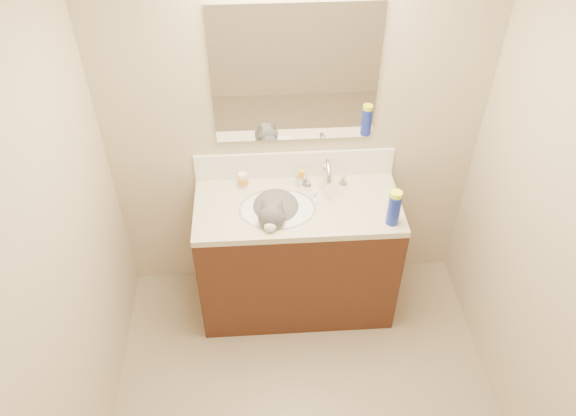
{
  "coord_description": "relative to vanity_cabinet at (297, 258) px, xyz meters",
  "views": [
    {
      "loc": [
        -0.22,
        -1.46,
        2.99
      ],
      "look_at": [
        -0.06,
        0.92,
        0.88
      ],
      "focal_mm": 35.0,
      "sensor_mm": 36.0,
      "label": 1
    }
  ],
  "objects": [
    {
      "name": "vanity_cabinet",
      "position": [
        0.0,
        0.0,
        0.0
      ],
      "size": [
        1.2,
        0.55,
        0.82
      ],
      "primitive_type": "cube",
      "color": "#3C1D10",
      "rests_on": "ground"
    },
    {
      "name": "toothbrush_head",
      "position": [
        0.11,
        0.06,
        0.46
      ],
      "size": [
        0.02,
        0.03,
        0.02
      ],
      "primitive_type": "cube",
      "rotation": [
        0.0,
        0.0,
        -0.08
      ],
      "color": "#5E89C8",
      "rests_on": "counter_slab"
    },
    {
      "name": "room_shell",
      "position": [
        0.0,
        -0.97,
        1.08
      ],
      "size": [
        2.24,
        2.54,
        2.52
      ],
      "color": "#BEAB8D",
      "rests_on": "ground"
    },
    {
      "name": "counter_slab",
      "position": [
        0.0,
        0.0,
        0.43
      ],
      "size": [
        1.2,
        0.55,
        0.04
      ],
      "primitive_type": "cube",
      "color": "beige",
      "rests_on": "vanity_cabinet"
    },
    {
      "name": "pill_bottle",
      "position": [
        -0.31,
        0.19,
        0.5
      ],
      "size": [
        0.07,
        0.07,
        0.1
      ],
      "primitive_type": "cylinder",
      "rotation": [
        0.0,
        0.0,
        -0.32
      ],
      "color": "white",
      "rests_on": "counter_slab"
    },
    {
      "name": "basin",
      "position": [
        -0.12,
        -0.03,
        0.38
      ],
      "size": [
        0.45,
        0.36,
        0.14
      ],
      "primitive_type": "ellipsoid",
      "color": "white",
      "rests_on": "vanity_cabinet"
    },
    {
      "name": "faucet",
      "position": [
        0.18,
        0.14,
        0.54
      ],
      "size": [
        0.28,
        0.2,
        0.21
      ],
      "color": "silver",
      "rests_on": "counter_slab"
    },
    {
      "name": "cat",
      "position": [
        -0.13,
        -0.03,
        0.42
      ],
      "size": [
        0.35,
        0.43,
        0.32
      ],
      "rotation": [
        0.0,
        0.0,
        -0.19
      ],
      "color": "#4D4B4D",
      "rests_on": "basin"
    },
    {
      "name": "silver_jar",
      "position": [
        0.03,
        0.18,
        0.48
      ],
      "size": [
        0.07,
        0.07,
        0.06
      ],
      "primitive_type": "cylinder",
      "rotation": [
        0.0,
        0.0,
        -0.32
      ],
      "color": "#B7B7BC",
      "rests_on": "counter_slab"
    },
    {
      "name": "mirror",
      "position": [
        0.0,
        0.26,
        1.13
      ],
      "size": [
        0.9,
        0.02,
        0.8
      ],
      "primitive_type": "cube",
      "color": "white",
      "rests_on": "room_shell"
    },
    {
      "name": "amber_bottle",
      "position": [
        0.04,
        0.2,
        0.49
      ],
      "size": [
        0.05,
        0.05,
        0.09
      ],
      "primitive_type": "cylinder",
      "rotation": [
        0.0,
        0.0,
        0.37
      ],
      "color": "gold",
      "rests_on": "counter_slab"
    },
    {
      "name": "spray_cap",
      "position": [
        0.51,
        -0.19,
        0.65
      ],
      "size": [
        0.08,
        0.08,
        0.04
      ],
      "primitive_type": "cylinder",
      "rotation": [
        0.0,
        0.0,
        0.25
      ],
      "color": "#E7FF1A",
      "rests_on": "spray_can"
    },
    {
      "name": "spray_can",
      "position": [
        0.51,
        -0.19,
        0.55
      ],
      "size": [
        0.09,
        0.09,
        0.19
      ],
      "primitive_type": "cylinder",
      "rotation": [
        0.0,
        0.0,
        0.25
      ],
      "color": "#1628A0",
      "rests_on": "counter_slab"
    },
    {
      "name": "backsplash",
      "position": [
        0.0,
        0.26,
        0.54
      ],
      "size": [
        1.2,
        0.02,
        0.18
      ],
      "primitive_type": "cube",
      "color": "white",
      "rests_on": "counter_slab"
    },
    {
      "name": "toothbrush",
      "position": [
        0.11,
        0.06,
        0.45
      ],
      "size": [
        0.02,
        0.13,
        0.01
      ],
      "primitive_type": "cube",
      "rotation": [
        0.0,
        0.0,
        -0.08
      ],
      "color": "white",
      "rests_on": "counter_slab"
    },
    {
      "name": "pill_label",
      "position": [
        -0.31,
        0.19,
        0.5
      ],
      "size": [
        0.08,
        0.08,
        0.04
      ],
      "primitive_type": "cylinder",
      "rotation": [
        0.0,
        0.0,
        -0.32
      ],
      "color": "orange",
      "rests_on": "pill_bottle"
    }
  ]
}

